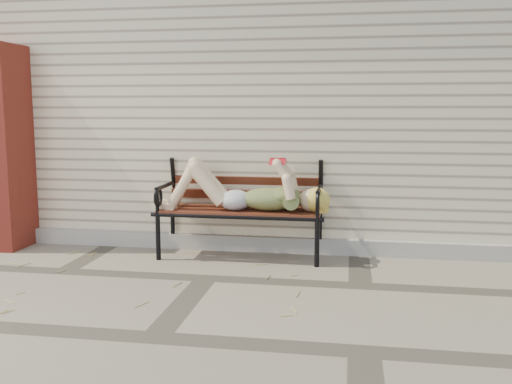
# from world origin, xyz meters

# --- Properties ---
(ground) EXTENTS (80.00, 80.00, 0.00)m
(ground) POSITION_xyz_m (0.00, 0.00, 0.00)
(ground) COLOR #7B705E
(ground) RESTS_ON ground
(house_wall) EXTENTS (8.00, 4.00, 3.00)m
(house_wall) POSITION_xyz_m (0.00, 3.00, 1.50)
(house_wall) COLOR beige
(house_wall) RESTS_ON ground
(foundation_strip) EXTENTS (8.00, 0.10, 0.15)m
(foundation_strip) POSITION_xyz_m (0.00, 0.97, 0.07)
(foundation_strip) COLOR #B0A99F
(foundation_strip) RESTS_ON ground
(garden_bench) EXTENTS (1.65, 0.66, 1.07)m
(garden_bench) POSITION_xyz_m (0.15, 0.82, 0.60)
(garden_bench) COLOR black
(garden_bench) RESTS_ON ground
(reading_woman) EXTENTS (1.56, 0.35, 0.49)m
(reading_woman) POSITION_xyz_m (0.16, 0.69, 0.64)
(reading_woman) COLOR #093641
(reading_woman) RESTS_ON ground
(straw_scatter) EXTENTS (2.76, 1.53, 0.01)m
(straw_scatter) POSITION_xyz_m (-0.73, -0.31, 0.01)
(straw_scatter) COLOR tan
(straw_scatter) RESTS_ON ground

